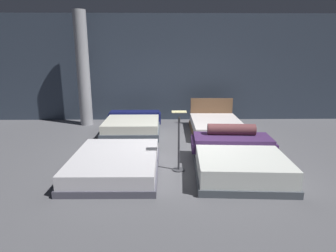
% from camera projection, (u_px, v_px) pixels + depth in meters
% --- Properties ---
extents(ground_plane, '(18.00, 18.00, 0.02)m').
position_uv_depth(ground_plane, '(176.00, 154.00, 6.46)').
color(ground_plane, '#5B5B60').
extents(showroom_back_wall, '(18.00, 0.06, 3.50)m').
position_uv_depth(showroom_back_wall, '(172.00, 69.00, 9.49)').
color(showroom_back_wall, '#333D4C').
rests_on(showroom_back_wall, ground_plane).
extents(bed_0, '(1.65, 2.13, 0.36)m').
position_uv_depth(bed_0, '(115.00, 163.00, 5.42)').
color(bed_0, '#4F4E5B').
rests_on(bed_0, ground_plane).
extents(bed_1, '(1.80, 2.23, 0.75)m').
position_uv_depth(bed_1, '(237.00, 158.00, 5.49)').
color(bed_1, '#4C535B').
rests_on(bed_1, ground_plane).
extents(bed_2, '(1.61, 1.96, 0.49)m').
position_uv_depth(bed_2, '(133.00, 125.00, 8.17)').
color(bed_2, '#4C5560').
rests_on(bed_2, ground_plane).
extents(bed_3, '(1.47, 2.15, 0.86)m').
position_uv_depth(bed_3, '(216.00, 126.00, 8.15)').
color(bed_3, brown).
rests_on(bed_3, ground_plane).
extents(price_sign, '(0.28, 0.24, 1.18)m').
position_uv_depth(price_sign, '(179.00, 148.00, 5.44)').
color(price_sign, '#3F3F44').
rests_on(price_sign, ground_plane).
extents(support_pillar, '(0.39, 0.39, 3.50)m').
position_uv_depth(support_pillar, '(83.00, 70.00, 8.76)').
color(support_pillar, '#99999E').
rests_on(support_pillar, ground_plane).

